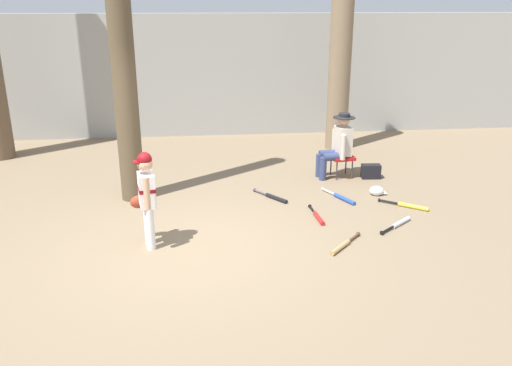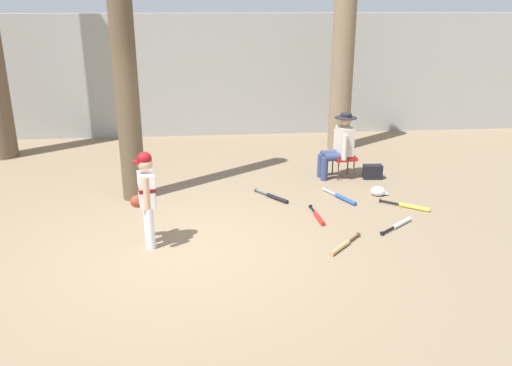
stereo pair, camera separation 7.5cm
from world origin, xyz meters
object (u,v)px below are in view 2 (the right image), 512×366
(bat_yellow_trainer, at_px, (410,206))
(bat_wood_tan, at_px, (342,246))
(bat_red_barrel, at_px, (318,217))
(bat_aluminum_silver, at_px, (399,224))
(bat_black_composite, at_px, (275,197))
(seated_spectator, at_px, (339,144))
(tree_near_player, at_px, (120,15))
(folding_stool, at_px, (344,158))
(batting_helmet_white, at_px, (378,191))
(bat_blue_youth, at_px, (343,198))
(tree_behind_spectator, at_px, (342,68))
(handbag_beside_stool, at_px, (373,172))
(young_ballplayer, at_px, (146,193))

(bat_yellow_trainer, distance_m, bat_wood_tan, 1.92)
(bat_red_barrel, height_order, bat_aluminum_silver, same)
(bat_black_composite, height_order, bat_aluminum_silver, same)
(seated_spectator, relative_size, bat_red_barrel, 1.68)
(tree_near_player, distance_m, bat_yellow_trainer, 5.33)
(folding_stool, bearing_deg, seated_spectator, -173.37)
(folding_stool, relative_size, bat_yellow_trainer, 0.66)
(batting_helmet_white, bearing_deg, bat_yellow_trainer, -62.79)
(tree_near_player, height_order, folding_stool, tree_near_player)
(seated_spectator, xyz_separation_m, bat_aluminum_silver, (0.35, -2.28, -0.61))
(bat_aluminum_silver, bearing_deg, seated_spectator, 98.69)
(bat_blue_youth, height_order, bat_black_composite, same)
(tree_behind_spectator, xyz_separation_m, bat_yellow_trainer, (0.26, -3.62, -1.73))
(bat_yellow_trainer, height_order, bat_black_composite, same)
(tree_behind_spectator, distance_m, bat_wood_tan, 5.33)
(folding_stool, height_order, bat_wood_tan, folding_stool)
(bat_aluminum_silver, bearing_deg, bat_black_composite, 142.72)
(tree_behind_spectator, bearing_deg, bat_red_barrel, -108.18)
(handbag_beside_stool, height_order, bat_blue_youth, handbag_beside_stool)
(tree_near_player, xyz_separation_m, bat_wood_tan, (2.96, -2.20, -2.87))
(folding_stool, distance_m, bat_yellow_trainer, 1.80)
(bat_black_composite, bearing_deg, tree_near_player, 172.46)
(batting_helmet_white, bearing_deg, young_ballplayer, -156.89)
(tree_near_player, bearing_deg, batting_helmet_white, -4.04)
(batting_helmet_white, bearing_deg, bat_black_composite, -179.41)
(tree_behind_spectator, distance_m, seated_spectator, 2.34)
(tree_behind_spectator, relative_size, bat_aluminum_silver, 6.94)
(bat_black_composite, distance_m, bat_aluminum_silver, 2.09)
(seated_spectator, distance_m, batting_helmet_white, 1.23)
(handbag_beside_stool, bearing_deg, bat_red_barrel, -128.13)
(bat_red_barrel, height_order, batting_helmet_white, batting_helmet_white)
(handbag_beside_stool, relative_size, bat_wood_tan, 0.57)
(handbag_beside_stool, height_order, bat_red_barrel, handbag_beside_stool)
(handbag_beside_stool, relative_size, bat_aluminum_silver, 0.54)
(bat_yellow_trainer, bearing_deg, seated_spectator, 115.26)
(young_ballplayer, height_order, handbag_beside_stool, young_ballplayer)
(folding_stool, bearing_deg, bat_red_barrel, -114.46)
(folding_stool, relative_size, bat_red_barrel, 0.62)
(bat_black_composite, bearing_deg, tree_behind_spectator, 58.80)
(seated_spectator, height_order, bat_black_composite, seated_spectator)
(seated_spectator, relative_size, handbag_beside_stool, 3.53)
(bat_blue_youth, relative_size, bat_black_composite, 1.17)
(bat_black_composite, bearing_deg, handbag_beside_stool, 24.57)
(young_ballplayer, distance_m, bat_red_barrel, 2.62)
(tree_near_player, relative_size, bat_wood_tan, 10.53)
(tree_near_player, distance_m, bat_black_composite, 3.70)
(bat_wood_tan, bearing_deg, bat_yellow_trainer, 41.82)
(tree_near_player, relative_size, young_ballplayer, 4.82)
(seated_spectator, bearing_deg, tree_behind_spectator, 75.75)
(tree_near_player, bearing_deg, folding_stool, 10.96)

